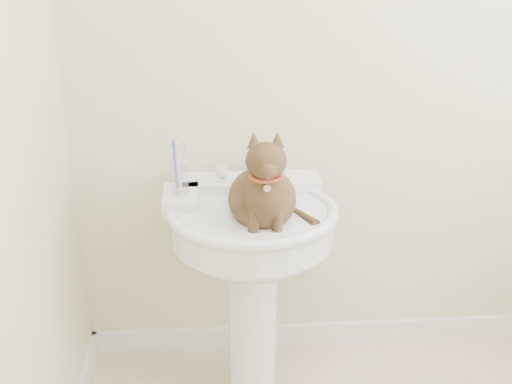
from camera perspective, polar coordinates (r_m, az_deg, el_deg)
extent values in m
cube|color=white|center=(2.82, 8.80, -12.13)|extent=(2.20, 0.02, 0.09)
cylinder|color=white|center=(2.37, -0.28, -11.76)|extent=(0.17, 0.17, 0.62)
cylinder|color=white|center=(2.16, -0.30, -3.06)|extent=(0.54, 0.54, 0.12)
ellipsoid|color=white|center=(2.19, -0.30, -4.44)|extent=(0.50, 0.44, 0.20)
torus|color=white|center=(2.13, -0.30, -1.77)|extent=(0.57, 0.57, 0.04)
cube|color=white|center=(2.30, -0.61, 0.66)|extent=(0.51, 0.14, 0.05)
cube|color=white|center=(2.20, -6.69, -0.69)|extent=(0.12, 0.18, 0.05)
cylinder|color=silver|center=(2.25, -0.56, 1.40)|extent=(0.05, 0.05, 0.05)
cylinder|color=silver|center=(2.19, -0.48, 1.61)|extent=(0.04, 0.04, 0.14)
sphere|color=white|center=(2.26, -3.38, 1.98)|extent=(0.06, 0.06, 0.06)
sphere|color=white|center=(2.27, 2.19, 2.13)|extent=(0.06, 0.06, 0.06)
cube|color=orange|center=(2.33, 0.82, 2.05)|extent=(0.10, 0.07, 0.03)
cylinder|color=silver|center=(2.18, -6.74, -0.06)|extent=(0.07, 0.07, 0.01)
cylinder|color=white|center=(2.16, -6.80, 1.06)|extent=(0.06, 0.06, 0.09)
cylinder|color=#3A48C6|center=(2.14, -7.19, 2.27)|extent=(0.01, 0.01, 0.17)
cylinder|color=white|center=(2.14, -6.87, 2.28)|extent=(0.01, 0.01, 0.17)
cylinder|color=pink|center=(2.14, -6.55, 2.29)|extent=(0.01, 0.01, 0.17)
ellipsoid|color=#492D1C|center=(2.08, 0.56, -0.58)|extent=(0.22, 0.26, 0.20)
ellipsoid|color=#492D1C|center=(1.97, 0.77, 0.00)|extent=(0.14, 0.13, 0.18)
ellipsoid|color=#492D1C|center=(1.89, 0.87, 2.81)|extent=(0.12, 0.11, 0.11)
cone|color=#492D1C|center=(1.89, -0.23, 4.65)|extent=(0.04, 0.04, 0.05)
cone|color=#492D1C|center=(1.90, 1.88, 4.69)|extent=(0.04, 0.04, 0.05)
cylinder|color=#492D1C|center=(2.14, 3.62, -1.92)|extent=(0.03, 0.03, 0.23)
torus|color=maroon|center=(1.92, 0.83, 1.46)|extent=(0.11, 0.11, 0.01)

